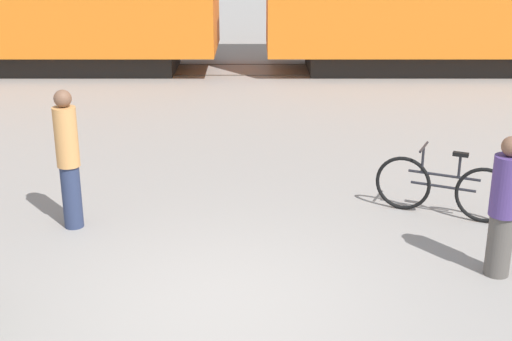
{
  "coord_description": "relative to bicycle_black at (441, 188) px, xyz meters",
  "views": [
    {
      "loc": [
        0.37,
        -6.55,
        3.82
      ],
      "look_at": [
        0.39,
        1.06,
        1.1
      ],
      "focal_mm": 50.0,
      "sensor_mm": 36.0,
      "label": 1
    }
  ],
  "objects": [
    {
      "name": "ground_plane",
      "position": [
        -2.87,
        -2.33,
        -0.4
      ],
      "size": [
        80.0,
        80.0,
        0.0
      ],
      "primitive_type": "plane",
      "color": "gray"
    },
    {
      "name": "rail_near",
      "position": [
        -2.87,
        8.99,
        -0.39
      ],
      "size": [
        69.96,
        0.07,
        0.01
      ],
      "primitive_type": "cube",
      "color": "#4C4238",
      "rests_on": "ground_plane"
    },
    {
      "name": "rail_far",
      "position": [
        -2.87,
        10.43,
        -0.39
      ],
      "size": [
        69.96,
        0.07,
        0.01
      ],
      "primitive_type": "cube",
      "color": "#4C4238",
      "rests_on": "ground_plane"
    },
    {
      "name": "bicycle_black",
      "position": [
        0.0,
        0.0,
        0.0
      ],
      "size": [
        1.69,
        0.81,
        0.95
      ],
      "color": "black",
      "rests_on": "ground_plane"
    },
    {
      "name": "person_in_tan",
      "position": [
        -4.87,
        -0.36,
        0.54
      ],
      "size": [
        0.29,
        0.29,
        1.82
      ],
      "rotation": [
        0.0,
        0.0,
        2.1
      ],
      "color": "#283351",
      "rests_on": "ground_plane"
    },
    {
      "name": "person_in_purple",
      "position": [
        0.22,
        -1.68,
        0.42
      ],
      "size": [
        0.33,
        0.33,
        1.63
      ],
      "rotation": [
        0.0,
        0.0,
        0.37
      ],
      "color": "#514C47",
      "rests_on": "ground_plane"
    }
  ]
}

